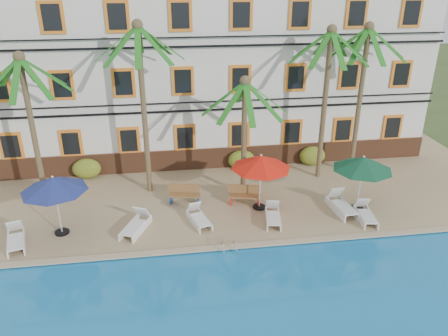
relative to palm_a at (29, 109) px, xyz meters
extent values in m
plane|color=#384C23|center=(8.45, -4.16, -4.86)|extent=(100.00, 100.00, 0.00)
cube|color=tan|center=(8.45, 0.84, -4.73)|extent=(30.00, 12.00, 0.25)
cube|color=tan|center=(8.45, -5.06, -4.58)|extent=(30.00, 0.35, 0.06)
cube|color=silver|center=(8.45, 5.84, 0.39)|extent=(25.00, 6.00, 10.00)
cube|color=brown|center=(8.45, 2.78, -4.01)|extent=(25.00, 0.12, 1.20)
cube|color=orange|center=(-2.05, 2.79, -2.71)|extent=(1.15, 0.10, 1.50)
cube|color=black|center=(-2.05, 2.74, -2.71)|extent=(0.85, 0.04, 1.20)
cube|color=orange|center=(0.95, 2.79, -2.71)|extent=(1.15, 0.10, 1.50)
cube|color=black|center=(0.95, 2.74, -2.71)|extent=(0.85, 0.04, 1.20)
cube|color=orange|center=(3.95, 2.79, -2.71)|extent=(1.15, 0.10, 1.50)
cube|color=black|center=(3.95, 2.74, -2.71)|extent=(0.85, 0.04, 1.20)
cube|color=orange|center=(6.95, 2.79, -2.71)|extent=(1.15, 0.10, 1.50)
cube|color=black|center=(6.95, 2.74, -2.71)|extent=(0.85, 0.04, 1.20)
cube|color=orange|center=(9.95, 2.79, -2.71)|extent=(1.15, 0.10, 1.50)
cube|color=black|center=(9.95, 2.74, -2.71)|extent=(0.85, 0.04, 1.20)
cube|color=orange|center=(12.95, 2.79, -2.71)|extent=(1.15, 0.10, 1.50)
cube|color=black|center=(12.95, 2.74, -2.71)|extent=(0.85, 0.04, 1.20)
cube|color=orange|center=(15.95, 2.79, -2.71)|extent=(1.15, 0.10, 1.50)
cube|color=black|center=(15.95, 2.74, -2.71)|extent=(0.85, 0.04, 1.20)
cube|color=orange|center=(18.95, 2.79, -2.71)|extent=(1.15, 0.10, 1.50)
cube|color=black|center=(18.95, 2.74, -2.71)|extent=(0.85, 0.04, 1.20)
cube|color=orange|center=(0.95, 2.79, 0.39)|extent=(1.15, 0.10, 1.50)
cube|color=black|center=(0.95, 2.74, 0.39)|extent=(0.85, 0.04, 1.20)
cube|color=orange|center=(3.95, 2.79, 0.39)|extent=(1.15, 0.10, 1.50)
cube|color=black|center=(3.95, 2.74, 0.39)|extent=(0.85, 0.04, 1.20)
cube|color=orange|center=(6.95, 2.79, 0.39)|extent=(1.15, 0.10, 1.50)
cube|color=black|center=(6.95, 2.74, 0.39)|extent=(0.85, 0.04, 1.20)
cube|color=orange|center=(9.95, 2.79, 0.39)|extent=(1.15, 0.10, 1.50)
cube|color=black|center=(9.95, 2.74, 0.39)|extent=(0.85, 0.04, 1.20)
cube|color=orange|center=(12.95, 2.79, 0.39)|extent=(1.15, 0.10, 1.50)
cube|color=black|center=(12.95, 2.74, 0.39)|extent=(0.85, 0.04, 1.20)
cube|color=orange|center=(15.95, 2.79, 0.39)|extent=(1.15, 0.10, 1.50)
cube|color=black|center=(15.95, 2.74, 0.39)|extent=(0.85, 0.04, 1.20)
cube|color=orange|center=(18.95, 2.79, 0.39)|extent=(1.15, 0.10, 1.50)
cube|color=black|center=(18.95, 2.74, 0.39)|extent=(0.85, 0.04, 1.20)
cube|color=orange|center=(0.95, 2.79, 3.59)|extent=(1.15, 0.10, 1.50)
cube|color=black|center=(0.95, 2.74, 3.59)|extent=(0.85, 0.04, 1.20)
cube|color=orange|center=(3.95, 2.79, 3.59)|extent=(1.15, 0.10, 1.50)
cube|color=black|center=(3.95, 2.74, 3.59)|extent=(0.85, 0.04, 1.20)
cube|color=orange|center=(6.95, 2.79, 3.59)|extent=(1.15, 0.10, 1.50)
cube|color=black|center=(6.95, 2.74, 3.59)|extent=(0.85, 0.04, 1.20)
cube|color=orange|center=(9.95, 2.79, 3.59)|extent=(1.15, 0.10, 1.50)
cube|color=black|center=(9.95, 2.74, 3.59)|extent=(0.85, 0.04, 1.20)
cube|color=orange|center=(12.95, 2.79, 3.59)|extent=(1.15, 0.10, 1.50)
cube|color=black|center=(12.95, 2.74, 3.59)|extent=(0.85, 0.04, 1.20)
cube|color=orange|center=(15.95, 2.79, 3.59)|extent=(1.15, 0.10, 1.50)
cube|color=black|center=(15.95, 2.74, 3.59)|extent=(0.85, 0.04, 1.20)
cube|color=orange|center=(18.95, 2.79, 3.59)|extent=(1.15, 0.10, 1.50)
cube|color=black|center=(18.95, 2.74, 3.59)|extent=(0.85, 0.04, 1.20)
cube|color=black|center=(8.45, 2.64, -1.16)|extent=(25.00, 0.08, 0.10)
cube|color=black|center=(8.45, 2.64, -0.71)|extent=(25.00, 0.08, 0.06)
cube|color=black|center=(8.45, 2.64, 2.14)|extent=(25.00, 0.08, 0.10)
cube|color=black|center=(8.45, 2.64, 2.59)|extent=(25.00, 0.08, 0.06)
cylinder|color=brown|center=(0.00, 0.00, -1.16)|extent=(0.26, 0.26, 6.89)
sphere|color=brown|center=(0.00, 0.00, 2.29)|extent=(0.50, 0.50, 0.50)
cube|color=#1A6518|center=(0.00, 0.99, 1.52)|extent=(0.28, 2.00, 1.55)
cube|color=#1A6518|center=(-0.70, 0.70, 1.52)|extent=(1.61, 1.61, 1.55)
cube|color=#1A6518|center=(-0.70, -0.70, 1.52)|extent=(1.61, 1.61, 1.55)
cube|color=#1A6518|center=(0.00, -0.99, 1.52)|extent=(0.28, 2.00, 1.55)
cube|color=#1A6518|center=(0.70, -0.70, 1.52)|extent=(1.61, 1.61, 1.55)
cube|color=#1A6518|center=(0.99, 0.00, 1.52)|extent=(2.00, 0.28, 1.55)
cube|color=#1A6518|center=(0.70, 0.70, 1.52)|extent=(1.61, 1.61, 1.55)
cylinder|color=brown|center=(4.96, 0.46, -0.58)|extent=(0.26, 0.26, 8.05)
sphere|color=brown|center=(4.96, 0.46, 3.45)|extent=(0.50, 0.50, 0.50)
cube|color=#1A6518|center=(4.96, 1.45, 2.68)|extent=(0.28, 2.00, 1.55)
cube|color=#1A6518|center=(4.26, 1.16, 2.68)|extent=(1.61, 1.61, 1.55)
cube|color=#1A6518|center=(3.97, 0.46, 2.68)|extent=(2.00, 0.28, 1.55)
cube|color=#1A6518|center=(4.26, -0.24, 2.68)|extent=(1.61, 1.61, 1.55)
cube|color=#1A6518|center=(4.96, -0.53, 2.68)|extent=(0.28, 2.00, 1.55)
cube|color=#1A6518|center=(5.66, -0.24, 2.68)|extent=(1.61, 1.61, 1.55)
cube|color=#1A6518|center=(5.95, 0.46, 2.68)|extent=(2.00, 0.28, 1.55)
cube|color=#1A6518|center=(5.66, 1.16, 2.68)|extent=(1.61, 1.61, 1.55)
cylinder|color=brown|center=(9.57, -0.54, -1.77)|extent=(0.26, 0.26, 5.68)
sphere|color=brown|center=(9.57, -0.54, 1.07)|extent=(0.50, 0.50, 0.50)
cube|color=#1A6518|center=(9.57, 0.45, 0.31)|extent=(0.28, 2.00, 1.55)
cube|color=#1A6518|center=(8.87, 0.16, 0.31)|extent=(1.61, 1.61, 1.55)
cube|color=#1A6518|center=(8.58, -0.54, 0.31)|extent=(2.00, 0.28, 1.55)
cube|color=#1A6518|center=(8.87, -1.24, 0.31)|extent=(1.61, 1.61, 1.55)
cube|color=#1A6518|center=(9.57, -1.53, 0.31)|extent=(0.28, 2.00, 1.55)
cube|color=#1A6518|center=(10.26, -1.24, 0.31)|extent=(1.61, 1.61, 1.55)
cube|color=#1A6518|center=(10.55, -0.54, 0.31)|extent=(2.00, 0.28, 1.55)
cube|color=#1A6518|center=(10.26, 0.16, 0.31)|extent=(1.61, 1.61, 1.55)
cylinder|color=brown|center=(13.97, 0.90, -0.78)|extent=(0.26, 0.26, 7.65)
sphere|color=brown|center=(13.97, 0.90, 3.04)|extent=(0.50, 0.50, 0.50)
cube|color=#1A6518|center=(13.97, 1.89, 2.28)|extent=(0.28, 2.00, 1.55)
cube|color=#1A6518|center=(13.27, 1.60, 2.28)|extent=(1.61, 1.61, 1.55)
cube|color=#1A6518|center=(12.98, 0.90, 2.28)|extent=(2.00, 0.28, 1.55)
cube|color=#1A6518|center=(13.27, 0.20, 2.28)|extent=(1.61, 1.61, 1.55)
cube|color=#1A6518|center=(13.97, -0.09, 2.28)|extent=(0.28, 2.00, 1.55)
cube|color=#1A6518|center=(14.67, 0.20, 2.28)|extent=(1.61, 1.61, 1.55)
cube|color=#1A6518|center=(14.96, 0.90, 2.28)|extent=(2.00, 0.28, 1.55)
cube|color=#1A6518|center=(14.67, 1.60, 2.28)|extent=(1.61, 1.61, 1.55)
cylinder|color=brown|center=(15.95, 1.18, -0.74)|extent=(0.26, 0.26, 7.73)
sphere|color=brown|center=(15.95, 1.18, 3.12)|extent=(0.50, 0.50, 0.50)
cube|color=#1A6518|center=(15.95, 2.17, 2.36)|extent=(0.28, 2.00, 1.55)
cube|color=#1A6518|center=(15.25, 1.88, 2.36)|extent=(1.61, 1.61, 1.55)
cube|color=#1A6518|center=(14.96, 1.18, 2.36)|extent=(2.00, 0.28, 1.55)
cube|color=#1A6518|center=(15.25, 0.48, 2.36)|extent=(1.61, 1.61, 1.55)
cube|color=#1A6518|center=(15.95, 0.19, 2.36)|extent=(0.28, 2.00, 1.55)
cube|color=#1A6518|center=(16.65, 0.48, 2.36)|extent=(1.61, 1.61, 1.55)
cube|color=#1A6518|center=(16.94, 1.18, 2.36)|extent=(2.00, 0.28, 1.55)
cube|color=#1A6518|center=(16.65, 1.88, 2.36)|extent=(1.61, 1.61, 1.55)
ellipsoid|color=#20611B|center=(1.62, 2.44, -4.06)|extent=(1.50, 0.90, 1.10)
ellipsoid|color=#20611B|center=(10.03, 2.44, -4.06)|extent=(1.50, 0.90, 1.10)
ellipsoid|color=#20611B|center=(14.13, 2.44, -4.06)|extent=(1.50, 0.90, 1.10)
cylinder|color=black|center=(1.30, -3.01, -4.57)|extent=(0.61, 0.61, 0.09)
cylinder|color=silver|center=(1.30, -3.01, -3.31)|extent=(0.06, 0.06, 2.59)
cone|color=navy|center=(1.30, -3.01, -2.28)|extent=(2.70, 2.70, 0.59)
sphere|color=silver|center=(1.30, -3.01, -1.96)|extent=(0.10, 0.10, 0.10)
cylinder|color=black|center=(10.07, -2.07, -4.57)|extent=(0.61, 0.61, 0.09)
cylinder|color=silver|center=(10.07, -2.07, -3.29)|extent=(0.06, 0.06, 2.63)
cone|color=red|center=(10.07, -2.07, -2.25)|extent=(2.74, 2.74, 0.60)
sphere|color=silver|center=(10.07, -2.07, -1.92)|extent=(0.10, 0.10, 0.10)
cylinder|color=black|center=(14.57, -2.81, -4.57)|extent=(0.61, 0.61, 0.09)
cylinder|color=silver|center=(14.57, -2.81, -3.31)|extent=(0.06, 0.06, 2.60)
cone|color=#10462B|center=(14.57, -2.81, -2.28)|extent=(2.71, 2.71, 0.60)
sphere|color=silver|center=(14.57, -2.81, -1.96)|extent=(0.10, 0.10, 0.10)
cube|color=white|center=(-0.29, -3.91, -4.29)|extent=(0.90, 1.39, 0.06)
cube|color=white|center=(-0.52, -3.06, -4.07)|extent=(0.69, 0.61, 0.64)
cube|color=white|center=(-0.64, -3.75, -4.46)|extent=(0.53, 1.78, 0.30)
cube|color=white|center=(-0.07, -3.60, -4.46)|extent=(0.53, 1.78, 0.30)
cube|color=white|center=(4.30, -3.51, -4.28)|extent=(1.09, 1.46, 0.06)
cube|color=white|center=(4.67, -2.67, -4.05)|extent=(0.76, 0.69, 0.66)
cube|color=white|center=(4.12, -3.16, -4.46)|extent=(0.81, 1.75, 0.31)
cube|color=white|center=(4.68, -3.40, -4.46)|extent=(0.81, 1.75, 0.31)
cube|color=white|center=(7.20, -3.25, -4.31)|extent=(0.88, 1.33, 0.06)
cube|color=white|center=(6.97, -2.44, -4.09)|extent=(0.67, 0.59, 0.61)
cube|color=white|center=(6.86, -3.11, -4.47)|extent=(0.53, 1.69, 0.28)
cube|color=white|center=(7.41, -2.95, -4.47)|extent=(0.53, 1.69, 0.28)
cube|color=white|center=(10.36, -3.58, -4.31)|extent=(0.78, 1.31, 0.06)
cube|color=white|center=(10.51, -2.75, -4.09)|extent=(0.64, 0.55, 0.61)
cube|color=white|center=(10.12, -3.30, -4.47)|extent=(0.38, 1.72, 0.28)
cube|color=white|center=(10.68, -3.40, -4.47)|extent=(0.38, 1.72, 0.28)
cube|color=white|center=(13.79, -3.18, -4.26)|extent=(0.78, 1.48, 0.07)
cube|color=white|center=(13.71, -2.19, -4.00)|extent=(0.70, 0.58, 0.71)
cube|color=white|center=(13.44, -2.93, -4.44)|extent=(0.23, 2.03, 0.33)
cube|color=white|center=(14.10, -2.88, -4.44)|extent=(0.23, 2.03, 0.33)
cube|color=white|center=(14.51, -4.03, -4.30)|extent=(0.73, 1.31, 0.06)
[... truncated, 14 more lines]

